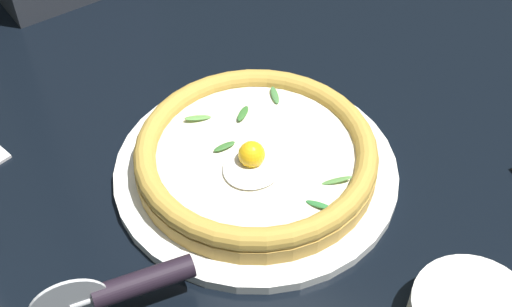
{
  "coord_description": "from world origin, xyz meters",
  "views": [
    {
      "loc": [
        -0.42,
        -0.3,
        0.54
      ],
      "look_at": [
        -0.05,
        0.02,
        0.03
      ],
      "focal_mm": 45.84,
      "sensor_mm": 36.0,
      "label": 1
    }
  ],
  "objects": [
    {
      "name": "pizza_cutter",
      "position": [
        -0.25,
        0.0,
        0.04
      ],
      "size": [
        0.14,
        0.08,
        0.07
      ],
      "color": "silver",
      "rests_on": "ground"
    },
    {
      "name": "pizza",
      "position": [
        -0.05,
        0.02,
        0.03
      ],
      "size": [
        0.26,
        0.26,
        0.05
      ],
      "color": "gold",
      "rests_on": "pizza_plate"
    },
    {
      "name": "ground_plane",
      "position": [
        0.0,
        0.0,
        -0.01
      ],
      "size": [
        2.4,
        2.4,
        0.03
      ],
      "primitive_type": "cube",
      "color": "black",
      "rests_on": "ground"
    },
    {
      "name": "pizza_plate",
      "position": [
        -0.05,
        0.02,
        0.01
      ],
      "size": [
        0.31,
        0.31,
        0.01
      ],
      "primitive_type": "cylinder",
      "color": "white",
      "rests_on": "ground"
    }
  ]
}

